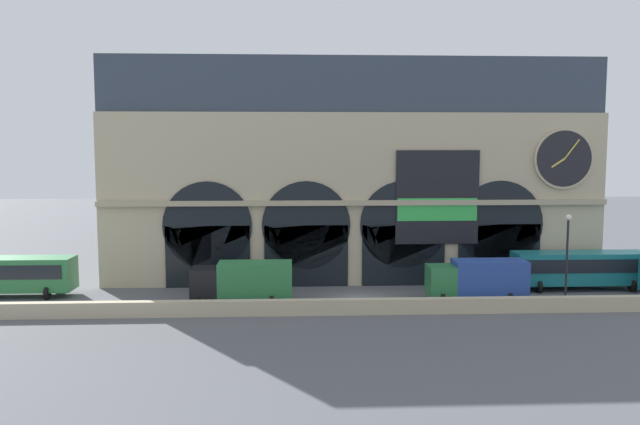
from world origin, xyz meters
The scene contains 8 objects.
ground_plane centered at (0.00, 0.00, 0.00)m, with size 200.00×200.00×0.00m, color #54565B.
quay_parapet_wall centered at (0.00, -4.20, 0.55)m, with size 90.00×0.70×1.09m, color #BCAD8C.
station_building centered at (0.04, 7.60, 9.33)m, with size 42.68×5.59×19.28m.
bus_westmost centered at (-28.01, 2.36, 1.78)m, with size 11.00×3.25×3.10m.
box_truck_midwest centered at (-8.97, -0.61, 1.70)m, with size 7.50×2.91×3.12m.
box_truck_mideast centered at (8.85, -0.62, 1.70)m, with size 7.50×2.91×3.12m.
bus_east centered at (18.42, 2.80, 1.78)m, with size 11.00×3.25×3.10m.
street_lamp_quayside centered at (14.46, -3.40, 4.41)m, with size 0.44×0.44×6.90m.
Camera 1 is at (-5.37, -47.19, 11.60)m, focal length 35.33 mm.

